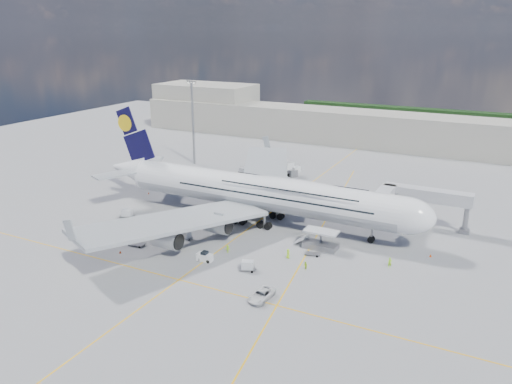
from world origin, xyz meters
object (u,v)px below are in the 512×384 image
at_px(dolly_nose_near, 248,265).
at_px(cone_wing_left_inner, 270,196).
at_px(dolly_nose_far, 312,254).
at_px(cone_tail, 149,193).
at_px(catering_truck_inner, 252,177).
at_px(cone_wing_right_inner, 214,226).
at_px(jet_bridge, 410,197).
at_px(dolly_row_b, 186,234).
at_px(airliner, 260,192).
at_px(dolly_back, 127,213).
at_px(cone_wing_left_outer, 273,188).
at_px(dolly_row_a, 131,224).
at_px(catering_truck_outer, 288,168).
at_px(service_van, 261,295).
at_px(cargo_loader, 320,242).
at_px(cone_wing_right_outer, 120,252).
at_px(crew_wing, 166,239).
at_px(cone_nose, 431,255).
at_px(crew_van, 288,254).
at_px(dolly_row_c, 136,244).
at_px(crew_nose, 390,263).
at_px(crew_tug, 228,249).
at_px(baggage_tug, 205,257).
at_px(crew_loader, 305,266).
at_px(light_mast, 193,122).

relative_size(dolly_nose_near, cone_wing_left_inner, 5.07).
bearing_deg(dolly_nose_far, cone_tail, 145.21).
bearing_deg(catering_truck_inner, cone_wing_right_inner, -59.22).
relative_size(jet_bridge, dolly_row_b, 6.32).
bearing_deg(airliner, dolly_back, -158.14).
bearing_deg(cone_wing_left_outer, dolly_row_a, -112.17).
relative_size(catering_truck_outer, service_van, 1.31).
distance_m(cargo_loader, cone_wing_right_outer, 38.07).
bearing_deg(crew_wing, cone_nose, -36.24).
bearing_deg(crew_van, dolly_row_c, 54.89).
bearing_deg(cone_wing_left_outer, crew_nose, -40.15).
distance_m(crew_nose, crew_van, 18.22).
bearing_deg(jet_bridge, service_van, -109.77).
distance_m(dolly_row_c, dolly_back, 16.25).
bearing_deg(cone_wing_left_outer, cone_wing_right_inner, -89.82).
height_order(cargo_loader, dolly_nose_near, cargo_loader).
xyz_separation_m(dolly_row_b, dolly_nose_near, (17.58, -6.67, 0.06)).
bearing_deg(cargo_loader, cone_wing_left_outer, 128.84).
distance_m(service_van, crew_tug, 18.22).
xyz_separation_m(catering_truck_inner, cone_wing_right_inner, (6.61, -30.42, -1.83)).
bearing_deg(baggage_tug, service_van, -27.93).
height_order(dolly_row_a, cone_tail, dolly_row_a).
distance_m(dolly_row_b, dolly_back, 19.01).
bearing_deg(airliner, crew_van, -47.46).
relative_size(dolly_row_c, dolly_back, 1.00).
height_order(crew_nose, cone_wing_left_outer, crew_nose).
xyz_separation_m(crew_tug, cone_wing_right_inner, (-8.94, 9.77, -0.48)).
relative_size(jet_bridge, crew_wing, 12.33).
xyz_separation_m(baggage_tug, catering_truck_inner, (-13.58, 45.14, 1.29)).
bearing_deg(dolly_nose_near, jet_bridge, 36.53).
bearing_deg(crew_nose, dolly_back, 154.49).
bearing_deg(cone_wing_right_inner, airliner, 45.16).
xyz_separation_m(airliner, crew_loader, (17.48, -17.00, -6.07)).
bearing_deg(cone_tail, crew_wing, -45.28).
height_order(baggage_tug, crew_nose, crew_nose).
xyz_separation_m(jet_bridge, dolly_row_a, (-52.30, -26.40, -5.94)).
distance_m(jet_bridge, crew_loader, 31.02).
distance_m(jet_bridge, cargo_loader, 22.93).
distance_m(baggage_tug, cone_wing_left_inner, 38.08).
xyz_separation_m(light_mast, cone_wing_right_outer, (23.99, -61.37, -12.95)).
relative_size(cone_wing_left_inner, cone_wing_left_outer, 0.99).
height_order(dolly_nose_near, cone_wing_left_inner, dolly_nose_near).
height_order(crew_van, crew_tug, crew_van).
xyz_separation_m(light_mast, dolly_nose_near, (48.77, -56.70, -12.24)).
height_order(jet_bridge, cone_wing_left_inner, jet_bridge).
distance_m(light_mast, crew_nose, 84.38).
distance_m(dolly_row_a, crew_loader, 40.26).
bearing_deg(cargo_loader, service_van, -93.91).
bearing_deg(service_van, dolly_row_b, 153.52).
bearing_deg(dolly_row_c, catering_truck_inner, 82.09).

